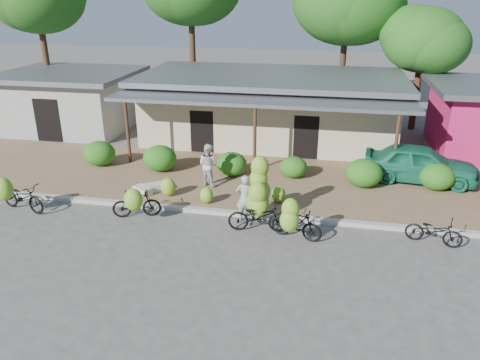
{
  "coord_description": "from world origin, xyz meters",
  "views": [
    {
      "loc": [
        2.95,
        -12.19,
        7.24
      ],
      "look_at": [
        0.11,
        2.32,
        1.2
      ],
      "focal_mm": 35.0,
      "sensor_mm": 36.0,
      "label": 1
    }
  ],
  "objects_px": {
    "bike_far_left": "(19,196)",
    "bike_left": "(136,203)",
    "sack_far": "(142,190)",
    "sack_near": "(154,187)",
    "bike_center": "(259,203)",
    "bystander": "(208,165)",
    "vendor": "(245,198)",
    "tree_near_right": "(420,37)",
    "teal_van": "(420,163)",
    "bike_far_right": "(434,231)",
    "bike_right": "(294,221)"
  },
  "relations": [
    {
      "from": "tree_near_right",
      "to": "bike_far_left",
      "type": "distance_m",
      "value": 20.6
    },
    {
      "from": "vendor",
      "to": "bystander",
      "type": "relative_size",
      "value": 0.98
    },
    {
      "from": "sack_near",
      "to": "tree_near_right",
      "type": "bearing_deg",
      "value": 46.91
    },
    {
      "from": "bike_left",
      "to": "sack_near",
      "type": "height_order",
      "value": "bike_left"
    },
    {
      "from": "bike_far_right",
      "to": "sack_near",
      "type": "relative_size",
      "value": 2.06
    },
    {
      "from": "bike_center",
      "to": "vendor",
      "type": "xyz_separation_m",
      "value": [
        -0.53,
        0.41,
        -0.05
      ]
    },
    {
      "from": "bike_left",
      "to": "teal_van",
      "type": "relative_size",
      "value": 0.39
    },
    {
      "from": "vendor",
      "to": "bike_center",
      "type": "bearing_deg",
      "value": 131.77
    },
    {
      "from": "bike_center",
      "to": "bike_far_right",
      "type": "xyz_separation_m",
      "value": [
        5.4,
        -0.02,
        -0.43
      ]
    },
    {
      "from": "tree_near_right",
      "to": "bike_right",
      "type": "bearing_deg",
      "value": -110.25
    },
    {
      "from": "bike_center",
      "to": "bystander",
      "type": "distance_m",
      "value": 3.79
    },
    {
      "from": "sack_near",
      "to": "sack_far",
      "type": "bearing_deg",
      "value": -135.91
    },
    {
      "from": "bike_right",
      "to": "teal_van",
      "type": "xyz_separation_m",
      "value": [
        4.48,
        5.6,
        0.18
      ]
    },
    {
      "from": "teal_van",
      "to": "bike_right",
      "type": "bearing_deg",
      "value": 147.96
    },
    {
      "from": "bike_left",
      "to": "sack_near",
      "type": "xyz_separation_m",
      "value": [
        -0.17,
        2.09,
        -0.33
      ]
    },
    {
      "from": "bike_far_left",
      "to": "sack_near",
      "type": "distance_m",
      "value": 4.66
    },
    {
      "from": "bike_far_left",
      "to": "teal_van",
      "type": "bearing_deg",
      "value": -54.1
    },
    {
      "from": "sack_far",
      "to": "teal_van",
      "type": "height_order",
      "value": "teal_van"
    },
    {
      "from": "bike_left",
      "to": "bike_far_right",
      "type": "height_order",
      "value": "bike_left"
    },
    {
      "from": "bike_far_right",
      "to": "sack_far",
      "type": "height_order",
      "value": "bike_far_right"
    },
    {
      "from": "bike_left",
      "to": "bike_far_right",
      "type": "distance_m",
      "value": 9.55
    },
    {
      "from": "tree_near_right",
      "to": "teal_van",
      "type": "bearing_deg",
      "value": -94.67
    },
    {
      "from": "vendor",
      "to": "sack_near",
      "type": "bearing_deg",
      "value": -32.37
    },
    {
      "from": "bike_far_left",
      "to": "sack_far",
      "type": "bearing_deg",
      "value": -46.42
    },
    {
      "from": "bike_far_right",
      "to": "vendor",
      "type": "distance_m",
      "value": 5.96
    },
    {
      "from": "sack_far",
      "to": "vendor",
      "type": "relative_size",
      "value": 0.46
    },
    {
      "from": "bike_center",
      "to": "vendor",
      "type": "distance_m",
      "value": 0.67
    },
    {
      "from": "bike_right",
      "to": "bystander",
      "type": "height_order",
      "value": "bystander"
    },
    {
      "from": "bike_left",
      "to": "bystander",
      "type": "distance_m",
      "value": 3.56
    },
    {
      "from": "vendor",
      "to": "bystander",
      "type": "bearing_deg",
      "value": -63.7
    },
    {
      "from": "bike_far_right",
      "to": "bystander",
      "type": "distance_m",
      "value": 8.38
    },
    {
      "from": "bike_center",
      "to": "bike_right",
      "type": "height_order",
      "value": "bike_center"
    },
    {
      "from": "bike_far_left",
      "to": "bike_left",
      "type": "relative_size",
      "value": 1.19
    },
    {
      "from": "bike_right",
      "to": "bike_far_right",
      "type": "xyz_separation_m",
      "value": [
        4.19,
        0.66,
        -0.25
      ]
    },
    {
      "from": "bike_center",
      "to": "bystander",
      "type": "bearing_deg",
      "value": 33.49
    },
    {
      "from": "bike_right",
      "to": "bike_far_right",
      "type": "relative_size",
      "value": 0.99
    },
    {
      "from": "sack_far",
      "to": "bystander",
      "type": "height_order",
      "value": "bystander"
    },
    {
      "from": "bike_far_right",
      "to": "teal_van",
      "type": "bearing_deg",
      "value": 11.2
    },
    {
      "from": "tree_near_right",
      "to": "sack_far",
      "type": "xyz_separation_m",
      "value": [
        -11.03,
        -11.75,
        -4.65
      ]
    },
    {
      "from": "sack_near",
      "to": "teal_van",
      "type": "bearing_deg",
      "value": 16.76
    },
    {
      "from": "tree_near_right",
      "to": "teal_van",
      "type": "relative_size",
      "value": 1.5
    },
    {
      "from": "bike_far_left",
      "to": "bike_right",
      "type": "relative_size",
      "value": 1.18
    },
    {
      "from": "bike_center",
      "to": "bike_right",
      "type": "bearing_deg",
      "value": -125.95
    },
    {
      "from": "bike_right",
      "to": "bike_far_right",
      "type": "distance_m",
      "value": 4.25
    },
    {
      "from": "vendor",
      "to": "bike_left",
      "type": "bearing_deg",
      "value": -1.34
    },
    {
      "from": "sack_far",
      "to": "sack_near",
      "type": "bearing_deg",
      "value": 44.09
    },
    {
      "from": "bike_center",
      "to": "bystander",
      "type": "xyz_separation_m",
      "value": [
        -2.43,
        2.91,
        0.09
      ]
    },
    {
      "from": "bike_left",
      "to": "bike_right",
      "type": "xyz_separation_m",
      "value": [
        5.35,
        -0.49,
        0.08
      ]
    },
    {
      "from": "bike_far_right",
      "to": "bystander",
      "type": "relative_size",
      "value": 1.04
    },
    {
      "from": "bystander",
      "to": "bike_center",
      "type": "bearing_deg",
      "value": 153.61
    }
  ]
}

